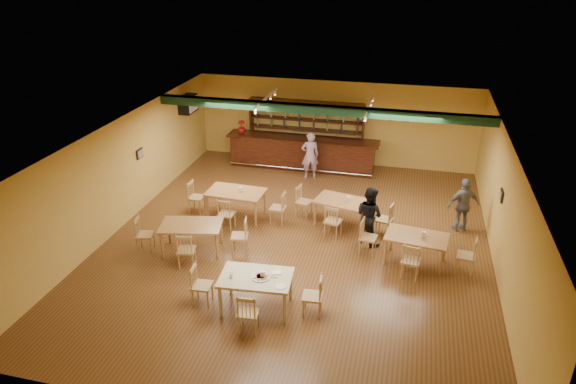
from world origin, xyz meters
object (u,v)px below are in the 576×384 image
(dining_table_b, at_px, (343,213))
(dining_table_c, at_px, (192,238))
(bar_counter, at_px, (302,153))
(patron_bar, at_px, (310,155))
(dining_table_d, at_px, (415,249))
(near_table, at_px, (256,292))
(dining_table_a, at_px, (236,204))
(patron_right_a, at_px, (369,215))

(dining_table_b, distance_m, dining_table_c, 4.25)
(bar_counter, distance_m, patron_bar, 0.97)
(dining_table_d, height_order, near_table, near_table)
(dining_table_a, xyz_separation_m, near_table, (1.83, -3.99, 0.00))
(dining_table_b, xyz_separation_m, dining_table_d, (2.04, -1.51, -0.01))
(dining_table_c, relative_size, patron_bar, 0.95)
(bar_counter, bearing_deg, dining_table_d, -53.11)
(dining_table_b, relative_size, patron_right_a, 0.95)
(dining_table_a, relative_size, patron_right_a, 1.02)
(dining_table_a, relative_size, near_table, 1.07)
(dining_table_c, bearing_deg, patron_bar, 57.74)
(dining_table_c, xyz_separation_m, patron_bar, (1.97, 5.43, 0.43))
(dining_table_d, bearing_deg, patron_right_a, 157.63)
(bar_counter, relative_size, patron_bar, 3.29)
(bar_counter, bearing_deg, patron_bar, -61.20)
(dining_table_b, relative_size, dining_table_d, 1.02)
(dining_table_a, relative_size, patron_bar, 1.00)
(near_table, height_order, patron_bar, patron_bar)
(bar_counter, height_order, dining_table_c, bar_counter)
(dining_table_c, relative_size, dining_table_d, 1.04)
(bar_counter, bearing_deg, dining_table_a, -104.01)
(dining_table_c, relative_size, near_table, 1.01)
(bar_counter, height_order, dining_table_d, bar_counter)
(dining_table_c, height_order, patron_bar, patron_bar)
(bar_counter, relative_size, dining_table_d, 3.61)
(dining_table_d, relative_size, patron_bar, 0.91)
(bar_counter, bearing_deg, patron_right_a, -58.98)
(dining_table_b, relative_size, dining_table_c, 0.99)
(dining_table_b, bearing_deg, dining_table_d, -23.71)
(near_table, xyz_separation_m, patron_right_a, (2.05, 3.43, 0.39))
(dining_table_d, bearing_deg, dining_table_a, 173.63)
(bar_counter, xyz_separation_m, near_table, (0.79, -8.15, -0.15))
(dining_table_a, distance_m, dining_table_d, 5.28)
(dining_table_a, bearing_deg, near_table, -63.04)
(dining_table_b, bearing_deg, patron_right_a, -32.13)
(bar_counter, relative_size, dining_table_a, 3.30)
(dining_table_d, height_order, patron_bar, patron_bar)
(dining_table_d, bearing_deg, near_table, -132.86)
(patron_bar, bearing_deg, bar_counter, -79.87)
(dining_table_b, distance_m, patron_bar, 3.51)
(dining_table_a, distance_m, dining_table_b, 3.09)
(patron_bar, bearing_deg, dining_table_b, 98.45)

